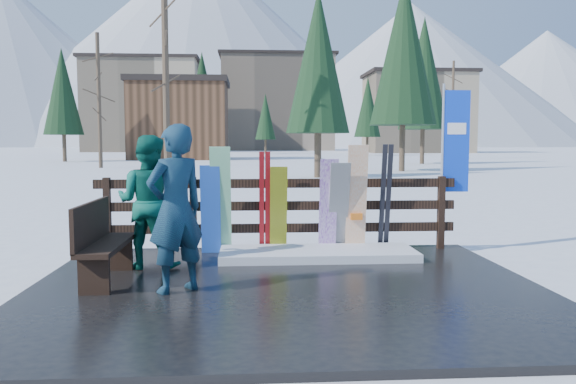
{
  "coord_description": "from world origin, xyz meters",
  "views": [
    {
      "loc": [
        -0.41,
        -6.45,
        1.75
      ],
      "look_at": [
        0.08,
        1.0,
        1.1
      ],
      "focal_mm": 35.0,
      "sensor_mm": 36.0,
      "label": 1
    }
  ],
  "objects": [
    {
      "name": "ground",
      "position": [
        0.0,
        0.0,
        0.0
      ],
      "size": [
        700.0,
        700.0,
        0.0
      ],
      "primitive_type": "plane",
      "color": "white",
      "rests_on": "ground"
    },
    {
      "name": "deck",
      "position": [
        0.0,
        0.0,
        0.04
      ],
      "size": [
        6.0,
        5.0,
        0.08
      ],
      "primitive_type": "cube",
      "color": "black",
      "rests_on": "ground"
    },
    {
      "name": "fence",
      "position": [
        0.0,
        2.2,
        0.74
      ],
      "size": [
        5.6,
        0.1,
        1.15
      ],
      "color": "black",
      "rests_on": "deck"
    },
    {
      "name": "snow_patch",
      "position": [
        0.56,
        1.6,
        0.14
      ],
      "size": [
        2.85,
        1.0,
        0.12
      ],
      "primitive_type": "cube",
      "color": "white",
      "rests_on": "deck"
    },
    {
      "name": "bench",
      "position": [
        -2.22,
        0.35,
        0.6
      ],
      "size": [
        0.41,
        1.5,
        0.97
      ],
      "color": "black",
      "rests_on": "deck"
    },
    {
      "name": "snowboard_0",
      "position": [
        -1.02,
        1.98,
        0.75
      ],
      "size": [
        0.29,
        0.22,
        1.35
      ],
      "primitive_type": "cube",
      "rotation": [
        0.14,
        0.0,
        0.0
      ],
      "color": "blue",
      "rests_on": "deck"
    },
    {
      "name": "snowboard_1",
      "position": [
        -0.87,
        1.98,
        0.89
      ],
      "size": [
        0.31,
        0.32,
        1.62
      ],
      "primitive_type": "cube",
      "rotation": [
        0.18,
        0.0,
        0.0
      ],
      "color": "white",
      "rests_on": "deck"
    },
    {
      "name": "snowboard_2",
      "position": [
        0.01,
        1.98,
        0.74
      ],
      "size": [
        0.26,
        0.3,
        1.33
      ],
      "primitive_type": "cube",
      "rotation": [
        0.21,
        0.0,
        0.0
      ],
      "color": "#F1F51B",
      "rests_on": "deck"
    },
    {
      "name": "snowboard_3",
      "position": [
        0.76,
        1.98,
        0.8
      ],
      "size": [
        0.27,
        0.29,
        1.44
      ],
      "primitive_type": "cube",
      "rotation": [
        0.18,
        0.0,
        0.0
      ],
      "color": "white",
      "rests_on": "deck"
    },
    {
      "name": "snowboard_4",
      "position": [
        0.93,
        1.98,
        0.77
      ],
      "size": [
        0.3,
        0.38,
        1.38
      ],
      "primitive_type": "cube",
      "rotation": [
        0.25,
        0.0,
        0.0
      ],
      "color": "black",
      "rests_on": "deck"
    },
    {
      "name": "snowboard_5",
      "position": [
        1.2,
        1.98,
        0.9
      ],
      "size": [
        0.31,
        0.25,
        1.65
      ],
      "primitive_type": "cube",
      "rotation": [
        0.14,
        0.0,
        0.0
      ],
      "color": "white",
      "rests_on": "deck"
    },
    {
      "name": "ski_pair_a",
      "position": [
        -0.2,
        2.05,
        0.85
      ],
      "size": [
        0.16,
        0.29,
        1.55
      ],
      "color": "maroon",
      "rests_on": "deck"
    },
    {
      "name": "ski_pair_b",
      "position": [
        1.66,
        2.05,
        0.91
      ],
      "size": [
        0.17,
        0.28,
        1.66
      ],
      "color": "black",
      "rests_on": "deck"
    },
    {
      "name": "rental_flag",
      "position": [
        2.78,
        2.25,
        1.69
      ],
      "size": [
        0.45,
        0.04,
        2.6
      ],
      "color": "silver",
      "rests_on": "deck"
    },
    {
      "name": "person_front",
      "position": [
        -1.25,
        -0.16,
        1.02
      ],
      "size": [
        0.82,
        0.77,
        1.89
      ],
      "primitive_type": "imported",
      "rotation": [
        0.0,
        0.0,
        3.78
      ],
      "color": "#184456",
      "rests_on": "deck"
    },
    {
      "name": "person_back",
      "position": [
        -1.78,
        1.11,
        0.97
      ],
      "size": [
        0.99,
        0.84,
        1.78
      ],
      "primitive_type": "imported",
      "rotation": [
        0.0,
        0.0,
        2.93
      ],
      "color": "#0C5949",
      "rests_on": "deck"
    },
    {
      "name": "resort_buildings",
      "position": [
        1.03,
        115.41,
        9.81
      ],
      "size": [
        73.0,
        87.6,
        22.6
      ],
      "color": "tan",
      "rests_on": "ground"
    },
    {
      "name": "trees",
      "position": [
        3.48,
        49.64,
        5.4
      ],
      "size": [
        41.97,
        68.81,
        11.69
      ],
      "color": "#382B1E",
      "rests_on": "ground"
    },
    {
      "name": "mountains",
      "position": [
        -10.5,
        328.41,
        50.2
      ],
      "size": [
        520.0,
        260.0,
        120.0
      ],
      "color": "white",
      "rests_on": "ground"
    }
  ]
}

